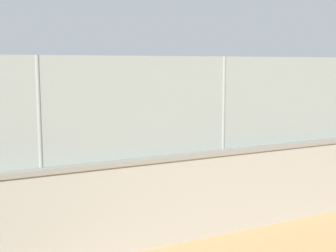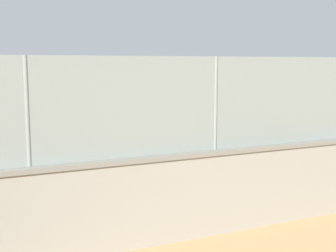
% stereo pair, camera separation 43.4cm
% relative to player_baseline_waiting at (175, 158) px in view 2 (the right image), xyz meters
% --- Properties ---
extents(ground_plane, '(260.00, 260.00, 0.00)m').
position_rel_player_baseline_waiting_xyz_m(ground_plane, '(-4.67, -8.15, -0.89)').
color(ground_plane, tan).
extents(player_baseline_waiting, '(0.70, 1.20, 1.52)m').
position_rel_player_baseline_waiting_xyz_m(player_baseline_waiting, '(0.00, 0.00, 0.00)').
color(player_baseline_waiting, '#591919').
rests_on(player_baseline_waiting, ground_plane).
extents(player_foreground_swinging, '(1.00, 0.92, 1.64)m').
position_rel_player_baseline_waiting_xyz_m(player_foreground_swinging, '(0.55, -9.37, 0.08)').
color(player_foreground_swinging, black).
rests_on(player_foreground_swinging, ground_plane).
extents(sports_ball, '(0.11, 0.11, 0.11)m').
position_rel_player_baseline_waiting_xyz_m(sports_ball, '(-0.16, 1.50, -0.84)').
color(sports_ball, orange).
rests_on(sports_ball, ground_plane).
extents(spare_ball_by_wall, '(0.09, 0.09, 0.09)m').
position_rel_player_baseline_waiting_xyz_m(spare_ball_by_wall, '(0.18, 1.03, -0.84)').
color(spare_ball_by_wall, '#3399D8').
rests_on(spare_ball_by_wall, ground_plane).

